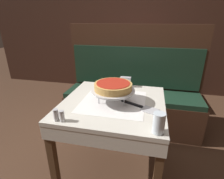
# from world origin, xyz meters

# --- Properties ---
(ground_plane) EXTENTS (14.00, 14.00, 0.00)m
(ground_plane) POSITION_xyz_m (0.00, 0.00, 0.00)
(ground_plane) COLOR #472D1E
(dining_table_front) EXTENTS (0.79, 0.79, 0.75)m
(dining_table_front) POSITION_xyz_m (0.00, 0.00, 0.65)
(dining_table_front) COLOR beige
(dining_table_front) RESTS_ON ground_plane
(dining_table_rear) EXTENTS (0.77, 0.77, 0.74)m
(dining_table_rear) POSITION_xyz_m (0.04, 1.60, 0.62)
(dining_table_rear) COLOR red
(dining_table_rear) RESTS_ON ground_plane
(booth_bench) EXTENTS (1.67, 0.47, 1.29)m
(booth_bench) POSITION_xyz_m (0.07, 0.84, 0.37)
(booth_bench) COLOR #3D2316
(booth_bench) RESTS_ON ground_plane
(back_wall_panel) EXTENTS (6.00, 0.04, 2.40)m
(back_wall_panel) POSITION_xyz_m (0.00, 2.18, 1.20)
(back_wall_panel) COLOR #3D2319
(back_wall_panel) RESTS_ON ground_plane
(pizza_pan_stand) EXTENTS (0.33, 0.33, 0.10)m
(pizza_pan_stand) POSITION_xyz_m (-0.00, -0.01, 0.84)
(pizza_pan_stand) COLOR #ADADB2
(pizza_pan_stand) RESTS_ON dining_table_front
(deep_dish_pizza) EXTENTS (0.29, 0.29, 0.06)m
(deep_dish_pizza) POSITION_xyz_m (-0.00, -0.01, 0.87)
(deep_dish_pizza) COLOR tan
(deep_dish_pizza) RESTS_ON pizza_pan_stand
(pizza_server) EXTENTS (0.29, 0.18, 0.01)m
(pizza_server) POSITION_xyz_m (0.21, -0.05, 0.75)
(pizza_server) COLOR #BCBCC1
(pizza_server) RESTS_ON dining_table_front
(water_glass_near) EXTENTS (0.07, 0.07, 0.12)m
(water_glass_near) POSITION_xyz_m (0.33, -0.34, 0.81)
(water_glass_near) COLOR silver
(water_glass_near) RESTS_ON dining_table_front
(salt_shaker) EXTENTS (0.03, 0.03, 0.08)m
(salt_shaker) POSITION_xyz_m (-0.30, -0.35, 0.78)
(salt_shaker) COLOR silver
(salt_shaker) RESTS_ON dining_table_front
(pepper_shaker) EXTENTS (0.03, 0.03, 0.07)m
(pepper_shaker) POSITION_xyz_m (-0.25, -0.35, 0.78)
(pepper_shaker) COLOR silver
(pepper_shaker) RESTS_ON dining_table_front
(napkin_holder) EXTENTS (0.10, 0.05, 0.09)m
(napkin_holder) POSITION_xyz_m (0.04, 0.35, 0.79)
(napkin_holder) COLOR #B2B2B7
(napkin_holder) RESTS_ON dining_table_front
(condiment_caddy) EXTENTS (0.15, 0.15, 0.15)m
(condiment_caddy) POSITION_xyz_m (0.04, 1.66, 0.77)
(condiment_caddy) COLOR black
(condiment_caddy) RESTS_ON dining_table_rear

